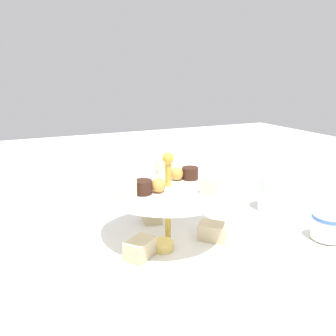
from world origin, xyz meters
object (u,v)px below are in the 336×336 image
Objects in this scene: tiered_serving_stand at (168,217)px; teacup_with_saucer at (327,228)px; butter_knife_left at (2,231)px; water_glass_tall_right at (85,318)px; water_glass_short_left at (273,194)px.

teacup_with_saucer is at bearing 67.12° from tiered_serving_stand.
teacup_with_saucer reaches higher than butter_knife_left.
tiered_serving_stand reaches higher than butter_knife_left.
tiered_serving_stand is at bearing 138.15° from water_glass_tall_right.
tiered_serving_stand is at bearing 91.24° from butter_knife_left.
butter_knife_left is at bearing -117.78° from teacup_with_saucer.
butter_knife_left is at bearing -103.74° from water_glass_short_left.
butter_knife_left is (-0.38, -0.09, -0.06)m from water_glass_tall_right.
water_glass_short_left is (-0.24, 0.46, -0.02)m from water_glass_tall_right.
water_glass_short_left reaches higher than butter_knife_left.
tiered_serving_stand is 0.27m from water_glass_tall_right.
water_glass_short_left is at bearing 109.64° from butter_knife_left.
butter_knife_left is at bearing -166.29° from water_glass_tall_right.
teacup_with_saucer is at bearing 101.60° from water_glass_tall_right.
teacup_with_saucer is at bearing -2.44° from water_glass_short_left.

